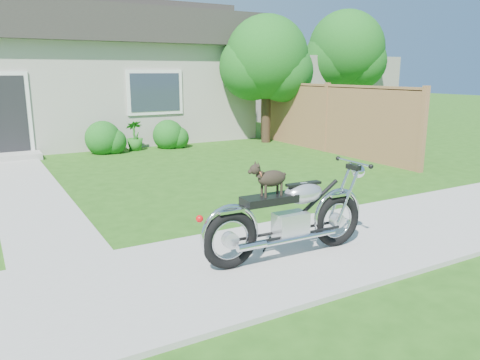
% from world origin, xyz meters
% --- Properties ---
extents(ground, '(80.00, 80.00, 0.00)m').
position_xyz_m(ground, '(0.00, 0.00, 0.00)').
color(ground, '#235114').
rests_on(ground, ground).
extents(sidewalk, '(24.00, 2.20, 0.04)m').
position_xyz_m(sidewalk, '(0.00, 0.00, 0.02)').
color(sidewalk, '#9E9B93').
rests_on(sidewalk, ground).
extents(walkway, '(1.20, 8.00, 0.03)m').
position_xyz_m(walkway, '(-1.50, 5.00, 0.01)').
color(walkway, '#9E9B93').
rests_on(walkway, ground).
extents(house, '(12.60, 7.03, 4.50)m').
position_xyz_m(house, '(-0.00, 11.99, 2.16)').
color(house, '#AAA599').
rests_on(house, ground).
extents(fence, '(0.12, 6.62, 1.90)m').
position_xyz_m(fence, '(6.30, 5.75, 0.94)').
color(fence, '#8B613E').
rests_on(fence, ground).
extents(tree_near, '(2.60, 2.54, 3.90)m').
position_xyz_m(tree_near, '(5.91, 7.96, 2.50)').
color(tree_near, '#3D2B1C').
rests_on(tree_near, ground).
extents(tree_far, '(2.98, 2.98, 4.57)m').
position_xyz_m(tree_far, '(10.98, 10.06, 2.93)').
color(tree_far, '#3D2B1C').
rests_on(tree_far, ground).
extents(shrub_row, '(9.05, 0.97, 0.97)m').
position_xyz_m(shrub_row, '(-1.47, 8.50, 0.40)').
color(shrub_row, '#175917').
rests_on(shrub_row, ground).
extents(potted_plant_right, '(0.54, 0.54, 0.84)m').
position_xyz_m(potted_plant_right, '(1.70, 8.55, 0.42)').
color(potted_plant_right, '#226E1E').
rests_on(potted_plant_right, ground).
extents(motorcycle_with_dog, '(2.22, 0.60, 1.16)m').
position_xyz_m(motorcycle_with_dog, '(0.88, -0.12, 0.55)').
color(motorcycle_with_dog, black).
rests_on(motorcycle_with_dog, sidewalk).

